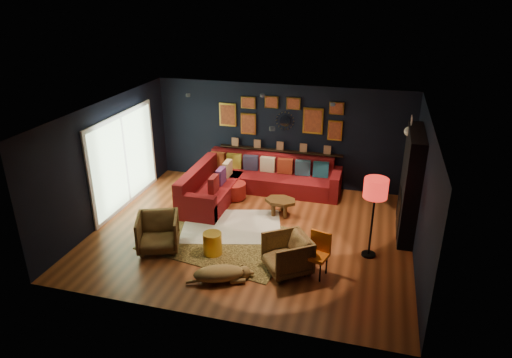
% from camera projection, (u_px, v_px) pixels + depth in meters
% --- Properties ---
extents(floor, '(6.50, 6.50, 0.00)m').
position_uv_depth(floor, '(252.00, 232.00, 9.63)').
color(floor, '#9A4D25').
rests_on(floor, ground).
extents(room_walls, '(6.50, 6.50, 6.50)m').
position_uv_depth(room_walls, '(251.00, 162.00, 9.01)').
color(room_walls, black).
rests_on(room_walls, ground).
extents(sectional, '(3.41, 2.69, 0.86)m').
position_uv_depth(sectional, '(248.00, 182.00, 11.26)').
color(sectional, maroon).
rests_on(sectional, ground).
extents(ledge, '(3.20, 0.12, 0.04)m').
position_uv_depth(ledge, '(280.00, 151.00, 11.65)').
color(ledge, black).
rests_on(ledge, room_walls).
extents(gallery_wall, '(3.15, 0.04, 1.02)m').
position_uv_depth(gallery_wall, '(281.00, 116.00, 11.34)').
color(gallery_wall, gold).
rests_on(gallery_wall, room_walls).
extents(sunburst_mirror, '(0.47, 0.16, 0.47)m').
position_uv_depth(sunburst_mirror, '(285.00, 121.00, 11.35)').
color(sunburst_mirror, silver).
rests_on(sunburst_mirror, room_walls).
extents(fireplace, '(0.31, 1.60, 2.20)m').
position_uv_depth(fireplace, '(410.00, 187.00, 9.28)').
color(fireplace, black).
rests_on(fireplace, ground).
extents(deer_head, '(0.50, 0.28, 0.45)m').
position_uv_depth(deer_head, '(418.00, 132.00, 9.31)').
color(deer_head, white).
rests_on(deer_head, fireplace).
extents(sliding_door, '(0.06, 2.80, 2.20)m').
position_uv_depth(sliding_door, '(125.00, 160.00, 10.51)').
color(sliding_door, white).
rests_on(sliding_door, ground).
extents(ceiling_spots, '(3.30, 2.50, 0.06)m').
position_uv_depth(ceiling_spots, '(262.00, 105.00, 9.34)').
color(ceiling_spots, black).
rests_on(ceiling_spots, room_walls).
extents(shag_rug, '(2.41, 2.00, 0.03)m').
position_uv_depth(shag_rug, '(232.00, 226.00, 9.85)').
color(shag_rug, white).
rests_on(shag_rug, ground).
extents(leopard_rug, '(3.18, 2.50, 0.02)m').
position_uv_depth(leopard_rug, '(222.00, 240.00, 9.34)').
color(leopard_rug, tan).
rests_on(leopard_rug, ground).
extents(coffee_table, '(0.76, 0.60, 0.36)m').
position_uv_depth(coffee_table, '(281.00, 202.00, 10.24)').
color(coffee_table, brown).
rests_on(coffee_table, shag_rug).
extents(pouf, '(0.57, 0.57, 0.37)m').
position_uv_depth(pouf, '(234.00, 190.00, 11.09)').
color(pouf, maroon).
rests_on(pouf, shag_rug).
extents(armchair_left, '(0.99, 0.96, 0.80)m').
position_uv_depth(armchair_left, '(158.00, 231.00, 8.88)').
color(armchair_left, '#B58142').
rests_on(armchair_left, ground).
extents(armchair_right, '(1.00, 1.02, 0.77)m').
position_uv_depth(armchair_right, '(287.00, 253.00, 8.19)').
color(armchair_right, '#B58142').
rests_on(armchair_right, ground).
extents(gold_stool, '(0.36, 0.36, 0.46)m').
position_uv_depth(gold_stool, '(213.00, 244.00, 8.78)').
color(gold_stool, gold).
rests_on(gold_stool, ground).
extents(orange_chair, '(0.47, 0.47, 0.81)m').
position_uv_depth(orange_chair, '(318.00, 250.00, 8.09)').
color(orange_chair, black).
rests_on(orange_chair, ground).
extents(floor_lamp, '(0.44, 0.44, 1.61)m').
position_uv_depth(floor_lamp, '(375.00, 192.00, 8.29)').
color(floor_lamp, black).
rests_on(floor_lamp, ground).
extents(dog, '(1.36, 1.02, 0.39)m').
position_uv_depth(dog, '(219.00, 271.00, 7.97)').
color(dog, '#A68347').
rests_on(dog, leopard_rug).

